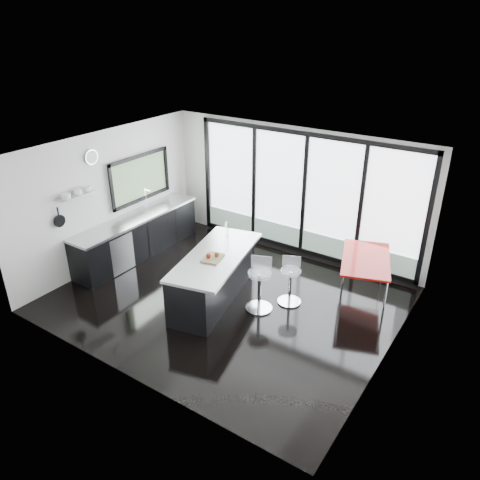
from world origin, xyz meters
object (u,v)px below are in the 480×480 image
Objects in this scene: bar_stool_near at (259,291)px; bar_stool_far at (290,286)px; red_table at (364,277)px; island at (213,276)px.

bar_stool_near is 0.61m from bar_stool_far.
bar_stool_near is 1.11× the size of bar_stool_far.
bar_stool_far is 0.47× the size of red_table.
island is at bearing -143.78° from red_table.
bar_stool_far is 1.43m from red_table.
bar_stool_far is (1.26, 0.68, -0.13)m from island.
bar_stool_near is 2.03m from red_table.
red_table is at bearing 19.08° from bar_stool_far.
red_table reaches higher than bar_stool_near.
bar_stool_far is at bearing 32.52° from bar_stool_near.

